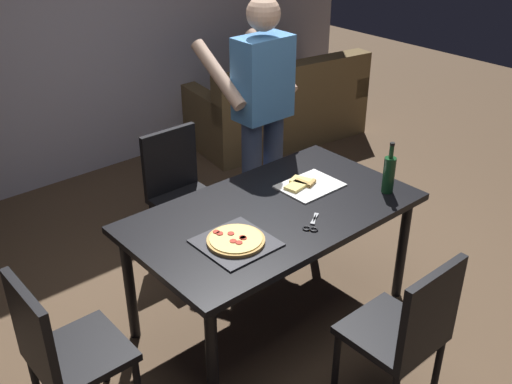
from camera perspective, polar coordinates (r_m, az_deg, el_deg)
name	(u,v)px	position (r m, az deg, el deg)	size (l,w,h in m)	color
ground_plane	(272,314)	(3.79, 1.51, -11.52)	(12.00, 12.00, 0.00)	brown
back_wall	(56,16)	(5.23, -18.57, 15.66)	(6.40, 0.10, 2.80)	#BCB7C6
dining_table	(273,221)	(3.40, 1.66, -2.75)	(1.64, 0.93, 0.75)	black
chair_near_camera	(407,329)	(3.00, 14.25, -12.52)	(0.42, 0.42, 0.90)	black
chair_far_side	(180,187)	(4.13, -7.28, 0.50)	(0.42, 0.42, 0.90)	black
chair_left_end	(61,349)	(2.95, -18.14, -14.04)	(0.42, 0.42, 0.90)	black
couch	(279,111)	(6.04, 2.18, 7.78)	(1.81, 1.09, 0.85)	brown
person_serving_pizza	(261,110)	(4.08, 0.51, 7.84)	(0.55, 0.54, 1.75)	#38476B
pepperoni_pizza_on_tray	(236,241)	(3.05, -1.94, -4.71)	(0.36, 0.36, 0.04)	#2D2D33
pizza_slices_on_towel	(307,185)	(3.61, 4.86, 0.67)	(0.36, 0.28, 0.03)	white
wine_bottle	(389,174)	(3.57, 12.57, 1.73)	(0.07, 0.07, 0.32)	#194723
kitchen_scissors	(312,225)	(3.22, 5.35, -3.17)	(0.19, 0.15, 0.01)	silver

